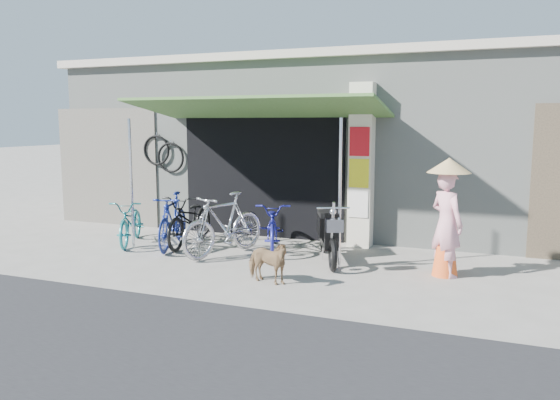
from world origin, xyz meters
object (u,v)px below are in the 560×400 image
at_px(bike_black, 191,219).
at_px(bike_navy, 273,225).
at_px(street_dog, 267,262).
at_px(nun, 447,218).
at_px(bike_teal, 131,222).
at_px(moped, 328,234).
at_px(bike_silver, 224,224).
at_px(bike_blue, 173,221).

distance_m(bike_black, bike_navy, 1.62).
distance_m(bike_navy, street_dog, 2.08).
relative_size(bike_black, nun, 1.04).
xyz_separation_m(bike_teal, moped, (3.84, 0.11, 0.03)).
relative_size(bike_silver, nun, 1.02).
bearing_deg(nun, bike_silver, 42.04).
xyz_separation_m(bike_teal, bike_silver, (2.05, -0.15, 0.12)).
distance_m(bike_blue, moped, 2.92).
height_order(bike_blue, moped, bike_blue).
relative_size(bike_navy, moped, 1.01).
xyz_separation_m(bike_teal, bike_black, (1.09, 0.34, 0.06)).
distance_m(bike_blue, bike_navy, 1.85).
bearing_deg(nun, street_dog, 71.15).
bearing_deg(bike_navy, bike_teal, 168.84).
height_order(bike_blue, street_dog, bike_blue).
xyz_separation_m(bike_blue, street_dog, (2.48, -1.45, -0.19)).
bearing_deg(bike_blue, moped, -13.60).
relative_size(bike_blue, nun, 0.95).
distance_m(bike_black, bike_silver, 1.08).
bearing_deg(bike_navy, bike_black, 164.03).
bearing_deg(moped, bike_black, 151.86).
bearing_deg(bike_navy, nun, -33.52).
xyz_separation_m(bike_navy, moped, (1.14, -0.40, 0.01)).
distance_m(bike_silver, bike_navy, 0.94).
bearing_deg(moped, bike_blue, 158.83).
xyz_separation_m(bike_black, street_dog, (2.30, -1.79, -0.17)).
bearing_deg(bike_teal, bike_black, -6.61).
relative_size(bike_silver, moped, 1.08).
bearing_deg(moped, nun, -30.15).
xyz_separation_m(bike_black, nun, (4.64, -0.46, 0.39)).
relative_size(bike_teal, nun, 0.92).
xyz_separation_m(bike_navy, street_dog, (0.70, -1.96, -0.13)).
bearing_deg(bike_navy, bike_blue, 173.99).
xyz_separation_m(bike_silver, nun, (3.69, 0.03, 0.33)).
bearing_deg(nun, moped, 34.64).
bearing_deg(bike_navy, moped, -41.18).
distance_m(street_dog, moped, 1.63).
xyz_separation_m(bike_silver, bike_navy, (0.65, 0.66, -0.10)).
distance_m(bike_black, moped, 2.75).
bearing_deg(bike_teal, nun, -25.27).
relative_size(bike_silver, street_dog, 2.43).
relative_size(bike_navy, nun, 0.96).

